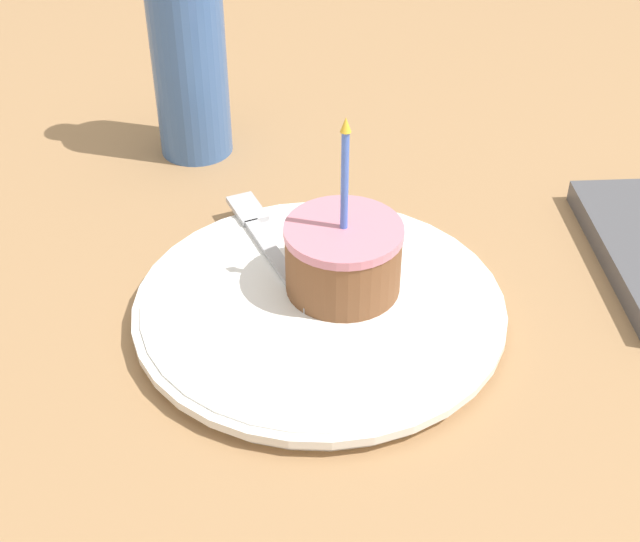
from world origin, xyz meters
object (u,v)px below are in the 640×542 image
(fork, at_px, (269,240))
(bottle, at_px, (190,64))
(plate, at_px, (320,308))
(cake_slice, at_px, (344,257))

(fork, height_order, bottle, bottle)
(plate, distance_m, cake_slice, 0.04)
(plate, bearing_deg, cake_slice, 39.47)
(plate, relative_size, cake_slice, 1.95)
(plate, height_order, cake_slice, cake_slice)
(cake_slice, bearing_deg, bottle, 116.40)
(cake_slice, bearing_deg, plate, -140.53)
(cake_slice, height_order, bottle, bottle)
(plate, relative_size, fork, 1.69)
(cake_slice, xyz_separation_m, fork, (-0.06, 0.06, -0.03))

